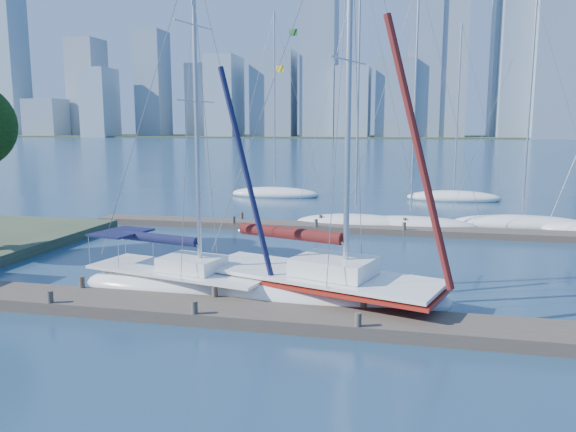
# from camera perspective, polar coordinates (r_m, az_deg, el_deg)

# --- Properties ---
(ground) EXTENTS (700.00, 700.00, 0.00)m
(ground) POSITION_cam_1_polar(r_m,az_deg,el_deg) (18.61, -8.38, -10.08)
(ground) COLOR #173049
(ground) RESTS_ON ground
(near_dock) EXTENTS (26.00, 2.00, 0.40)m
(near_dock) POSITION_cam_1_polar(r_m,az_deg,el_deg) (18.54, -8.39, -9.50)
(near_dock) COLOR #483D34
(near_dock) RESTS_ON ground
(far_dock) EXTENTS (30.00, 1.80, 0.36)m
(far_dock) POSITION_cam_1_polar(r_m,az_deg,el_deg) (33.20, 4.81, -1.18)
(far_dock) COLOR #483D34
(far_dock) RESTS_ON ground
(far_shore) EXTENTS (800.00, 100.00, 1.50)m
(far_shore) POSITION_cam_1_polar(r_m,az_deg,el_deg) (336.49, 11.65, 7.86)
(far_shore) COLOR #38472D
(far_shore) RESTS_ON ground
(sailboat_navy) EXTENTS (7.94, 4.09, 12.43)m
(sailboat_navy) POSITION_cam_1_polar(r_m,az_deg,el_deg) (21.11, -10.91, -4.91)
(sailboat_navy) COLOR white
(sailboat_navy) RESTS_ON ground
(sailboat_maroon) EXTENTS (9.65, 5.64, 14.58)m
(sailboat_maroon) POSITION_cam_1_polar(r_m,az_deg,el_deg) (19.50, 3.03, -5.77)
(sailboat_maroon) COLOR white
(sailboat_maroon) RESTS_ON ground
(bg_boat_2) EXTENTS (7.52, 3.01, 15.95)m
(bg_boat_2) POSITION_cam_1_polar(r_m,az_deg,el_deg) (34.40, 6.89, -0.63)
(bg_boat_2) COLOR white
(bg_boat_2) RESTS_ON ground
(bg_boat_3) EXTENTS (7.81, 2.38, 14.77)m
(bg_boat_3) POSITION_cam_1_polar(r_m,az_deg,el_deg) (34.36, 12.35, -0.84)
(bg_boat_3) COLOR white
(bg_boat_3) RESTS_ON ground
(bg_boat_4) EXTENTS (8.57, 4.24, 13.58)m
(bg_boat_4) POSITION_cam_1_polar(r_m,az_deg,el_deg) (36.79, 22.67, -0.71)
(bg_boat_4) COLOR white
(bg_boat_4) RESTS_ON ground
(bg_boat_6) EXTENTS (7.92, 2.64, 15.95)m
(bg_boat_6) POSITION_cam_1_polar(r_m,az_deg,el_deg) (49.22, -1.35, 2.35)
(bg_boat_6) COLOR white
(bg_boat_6) RESTS_ON ground
(bg_boat_7) EXTENTS (7.87, 3.45, 14.58)m
(bg_boat_7) POSITION_cam_1_polar(r_m,az_deg,el_deg) (48.63, 16.48, 1.88)
(bg_boat_7) COLOR white
(bg_boat_7) RESTS_ON ground
(skyline) EXTENTS (503.56, 51.31, 112.04)m
(skyline) POSITION_cam_1_polar(r_m,az_deg,el_deg) (308.53, 15.70, 14.23)
(skyline) COLOR #7B8FA0
(skyline) RESTS_ON ground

